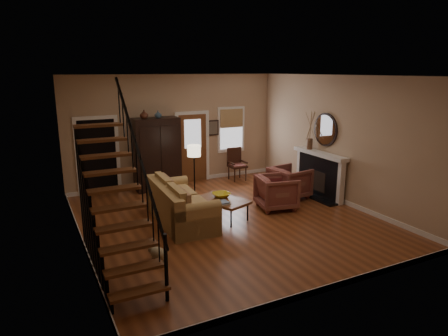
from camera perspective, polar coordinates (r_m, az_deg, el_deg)
name	(u,v)px	position (r m, az deg, el deg)	size (l,w,h in m)	color
room	(183,146)	(10.43, -5.90, 3.19)	(7.00, 7.33, 3.30)	brown
staircase	(115,182)	(6.90, -15.25, -1.96)	(0.94, 2.80, 3.20)	brown
fireplace	(320,170)	(11.31, 13.62, -0.27)	(0.33, 1.95, 2.30)	black
armoire	(157,154)	(11.72, -9.57, 1.99)	(1.30, 0.60, 2.10)	black
vase_a	(144,114)	(11.35, -11.36, 7.53)	(0.24, 0.24, 0.25)	#4C2619
vase_b	(158,114)	(11.46, -9.41, 7.58)	(0.20, 0.20, 0.21)	#334C60
sofa	(181,203)	(9.27, -6.21, -4.98)	(1.03, 2.38, 0.89)	tan
coffee_table	(222,209)	(9.45, -0.23, -5.83)	(0.72, 1.23, 0.47)	brown
bowl	(221,195)	(9.51, -0.37, -3.88)	(0.42, 0.42, 0.10)	gold
books	(224,202)	(9.06, -0.07, -4.94)	(0.23, 0.31, 0.06)	beige
armchair_left	(277,192)	(10.15, 7.51, -3.44)	(0.90, 0.93, 0.85)	maroon
armchair_right	(290,182)	(11.03, 9.34, -2.05)	(0.92, 0.95, 0.86)	maroon
floor_lamp	(194,174)	(10.52, -4.25, -0.83)	(0.35, 0.35, 1.53)	black
side_chair	(237,164)	(12.62, 1.92, 0.51)	(0.54, 0.54, 1.02)	#361B11
dog	(158,255)	(7.54, -9.38, -12.11)	(0.24, 0.40, 0.29)	tan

